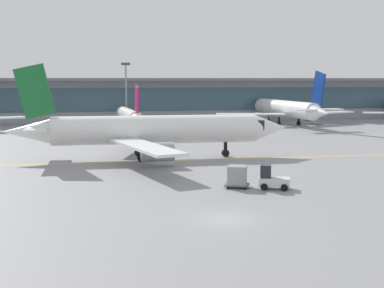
# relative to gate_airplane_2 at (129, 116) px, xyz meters

# --- Properties ---
(ground_plane) EXTENTS (400.00, 400.00, 0.00)m
(ground_plane) POSITION_rel_gate_airplane_2_xyz_m (0.98, -63.75, -2.54)
(ground_plane) COLOR gray
(taxiway_centreline_stripe) EXTENTS (109.96, 3.77, 0.01)m
(taxiway_centreline_stripe) POSITION_rel_gate_airplane_2_xyz_m (0.12, -38.04, -2.54)
(taxiway_centreline_stripe) COLOR yellow
(taxiway_centreline_stripe) RESTS_ON ground_plane
(terminal_concourse) EXTENTS (209.56, 11.00, 9.60)m
(terminal_concourse) POSITION_rel_gate_airplane_2_xyz_m (0.98, 21.12, 2.37)
(terminal_concourse) COLOR #8C939E
(terminal_concourse) RESTS_ON ground_plane
(gate_airplane_2) EXTENTS (23.80, 25.61, 8.48)m
(gate_airplane_2) POSITION_rel_gate_airplane_2_xyz_m (0.00, 0.00, 0.00)
(gate_airplane_2) COLOR silver
(gate_airplane_2) RESTS_ON ground_plane
(gate_airplane_3) EXTENTS (30.61, 33.01, 10.93)m
(gate_airplane_3) POSITION_rel_gate_airplane_2_xyz_m (32.49, 3.77, 0.73)
(gate_airplane_3) COLOR white
(gate_airplane_3) RESTS_ON ground_plane
(taxiing_regional_jet) EXTENTS (33.73, 31.40, 11.18)m
(taxiing_regional_jet) POSITION_rel_gate_airplane_2_xyz_m (-0.31, -36.03, 0.81)
(taxiing_regional_jet) COLOR white
(taxiing_regional_jet) RESTS_ON ground_plane
(baggage_tug) EXTENTS (2.93, 2.36, 2.10)m
(baggage_tug) POSITION_rel_gate_airplane_2_xyz_m (7.47, -55.34, -1.65)
(baggage_tug) COLOR silver
(baggage_tug) RESTS_ON ground_plane
(cargo_dolly_lead) EXTENTS (2.54, 2.26, 1.94)m
(cargo_dolly_lead) POSITION_rel_gate_airplane_2_xyz_m (4.70, -54.23, -1.49)
(cargo_dolly_lead) COLOR #595B60
(cargo_dolly_lead) RESTS_ON ground_plane
(apron_light_mast_1) EXTENTS (1.80, 0.36, 12.74)m
(apron_light_mast_1) POSITION_rel_gate_airplane_2_xyz_m (0.53, 11.91, 4.50)
(apron_light_mast_1) COLOR gray
(apron_light_mast_1) RESTS_ON ground_plane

